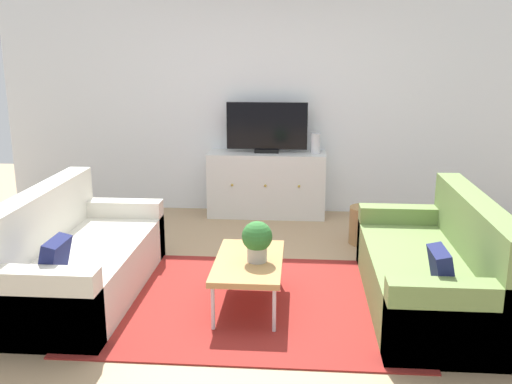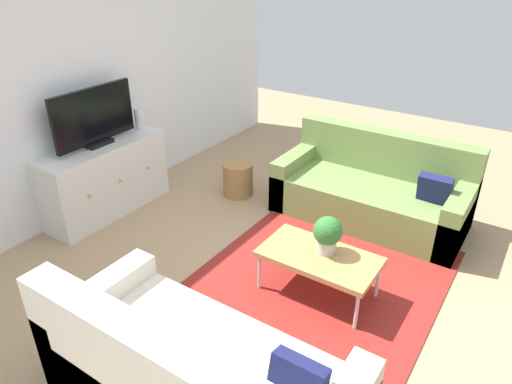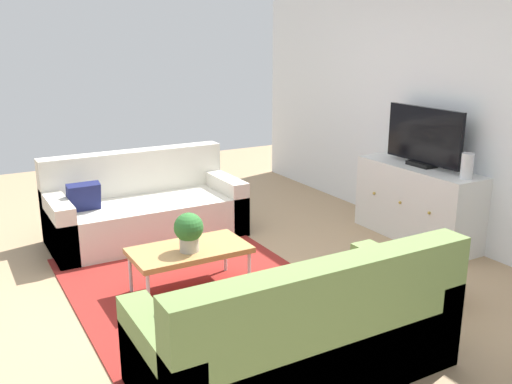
# 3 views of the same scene
# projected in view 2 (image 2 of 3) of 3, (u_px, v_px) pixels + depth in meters

# --- Properties ---
(ground_plane) EXTENTS (10.00, 10.00, 0.00)m
(ground_plane) POSITION_uv_depth(u_px,v_px,m) (295.00, 283.00, 3.95)
(ground_plane) COLOR tan
(wall_back) EXTENTS (6.40, 0.12, 2.70)m
(wall_back) POSITION_uv_depth(u_px,v_px,m) (73.00, 82.00, 4.57)
(wall_back) COLOR white
(wall_back) RESTS_ON ground_plane
(area_rug) EXTENTS (2.50, 1.90, 0.01)m
(area_rug) POSITION_uv_depth(u_px,v_px,m) (311.00, 289.00, 3.87)
(area_rug) COLOR maroon
(area_rug) RESTS_ON ground_plane
(couch_left_side) EXTENTS (0.88, 1.89, 0.85)m
(couch_left_side) POSITION_uv_depth(u_px,v_px,m) (191.00, 384.00, 2.70)
(couch_left_side) COLOR beige
(couch_left_side) RESTS_ON ground_plane
(couch_right_side) EXTENTS (0.88, 1.89, 0.85)m
(couch_right_side) POSITION_uv_depth(u_px,v_px,m) (374.00, 191.00, 4.83)
(couch_right_side) COLOR olive
(couch_right_side) RESTS_ON ground_plane
(coffee_table) EXTENTS (0.51, 0.93, 0.38)m
(coffee_table) POSITION_uv_depth(u_px,v_px,m) (319.00, 258.00, 3.68)
(coffee_table) COLOR #B7844C
(coffee_table) RESTS_ON ground_plane
(potted_plant) EXTENTS (0.23, 0.23, 0.31)m
(potted_plant) POSITION_uv_depth(u_px,v_px,m) (328.00, 233.00, 3.62)
(potted_plant) COLOR #B7B2A8
(potted_plant) RESTS_ON coffee_table
(tv_console) EXTENTS (1.36, 0.47, 0.75)m
(tv_console) POSITION_uv_depth(u_px,v_px,m) (106.00, 179.00, 4.87)
(tv_console) COLOR silver
(tv_console) RESTS_ON ground_plane
(flat_screen_tv) EXTENTS (0.93, 0.16, 0.58)m
(flat_screen_tv) POSITION_uv_depth(u_px,v_px,m) (94.00, 117.00, 4.57)
(flat_screen_tv) COLOR black
(flat_screen_tv) RESTS_ON tv_console
(glass_vase) EXTENTS (0.11, 0.11, 0.23)m
(glass_vase) POSITION_uv_depth(u_px,v_px,m) (140.00, 119.00, 5.05)
(glass_vase) COLOR silver
(glass_vase) RESTS_ON tv_console
(wicker_basket) EXTENTS (0.34, 0.34, 0.38)m
(wicker_basket) POSITION_uv_depth(u_px,v_px,m) (238.00, 179.00, 5.29)
(wicker_basket) COLOR #9E7547
(wicker_basket) RESTS_ON ground_plane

